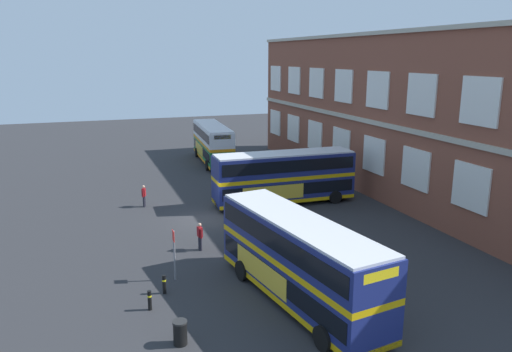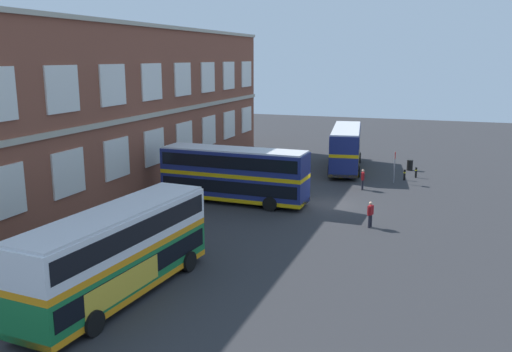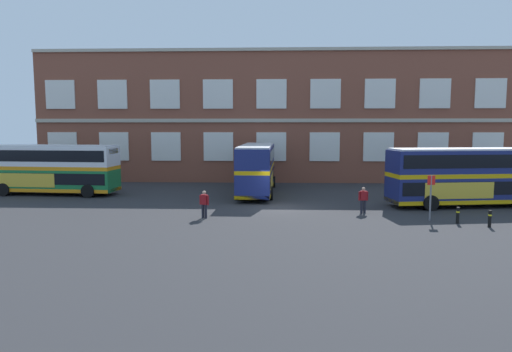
{
  "view_description": "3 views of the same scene",
  "coord_description": "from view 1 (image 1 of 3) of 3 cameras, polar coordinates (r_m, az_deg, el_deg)",
  "views": [
    {
      "loc": [
        32.51,
        -8.0,
        11.32
      ],
      "look_at": [
        -1.64,
        4.3,
        2.44
      ],
      "focal_mm": 34.59,
      "sensor_mm": 36.0,
      "label": 1
    },
    {
      "loc": [
        -38.2,
        -8.0,
        10.62
      ],
      "look_at": [
        -1.65,
        4.96,
        2.12
      ],
      "focal_mm": 38.09,
      "sensor_mm": 36.0,
      "label": 2
    },
    {
      "loc": [
        -0.36,
        -30.66,
        5.52
      ],
      "look_at": [
        -1.68,
        3.16,
        1.85
      ],
      "focal_mm": 31.66,
      "sensor_mm": 36.0,
      "label": 3
    }
  ],
  "objects": [
    {
      "name": "double_decker_near",
      "position": [
        53.71,
        -5.04,
        3.87
      ],
      "size": [
        11.17,
        3.51,
        4.07
      ],
      "color": "#197038",
      "rests_on": "ground"
    },
    {
      "name": "safety_bollard_east",
      "position": [
        24.99,
        -10.57,
        -12.18
      ],
      "size": [
        0.19,
        0.19,
        0.95
      ],
      "color": "black",
      "rests_on": "ground"
    },
    {
      "name": "waiting_passenger",
      "position": [
        29.68,
        -6.51,
        -6.83
      ],
      "size": [
        0.64,
        0.28,
        1.7
      ],
      "color": "black",
      "rests_on": "ground"
    },
    {
      "name": "ground_plane",
      "position": [
        35.85,
        -2.59,
        -4.67
      ],
      "size": [
        120.0,
        120.0,
        0.0
      ],
      "primitive_type": "plane",
      "color": "#2B2B2D"
    },
    {
      "name": "station_litter_bin",
      "position": [
        20.95,
        -8.77,
        -17.46
      ],
      "size": [
        0.6,
        0.6,
        1.03
      ],
      "color": "black",
      "rests_on": "ground"
    },
    {
      "name": "bus_stand_flag",
      "position": [
        25.82,
        -9.44,
        -8.47
      ],
      "size": [
        0.44,
        0.1,
        2.7
      ],
      "color": "slate",
      "rests_on": "ground"
    },
    {
      "name": "double_decker_far",
      "position": [
        23.24,
        4.89,
        -9.54
      ],
      "size": [
        11.26,
        4.12,
        4.07
      ],
      "color": "navy",
      "rests_on": "ground"
    },
    {
      "name": "second_passenger",
      "position": [
        38.73,
        -12.84,
        -2.16
      ],
      "size": [
        0.63,
        0.37,
        1.7
      ],
      "color": "black",
      "rests_on": "ground"
    },
    {
      "name": "safety_bollard_west",
      "position": [
        23.65,
        -12.2,
        -13.83
      ],
      "size": [
        0.19,
        0.19,
        0.95
      ],
      "color": "black",
      "rests_on": "ground"
    },
    {
      "name": "double_decker_middle",
      "position": [
        38.37,
        3.26,
        -0.1
      ],
      "size": [
        3.1,
        11.07,
        4.07
      ],
      "color": "navy",
      "rests_on": "ground"
    },
    {
      "name": "brick_terminal_building",
      "position": [
        42.37,
        18.3,
        6.44
      ],
      "size": [
        47.23,
        8.19,
        13.16
      ],
      "color": "brown",
      "rests_on": "ground"
    }
  ]
}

